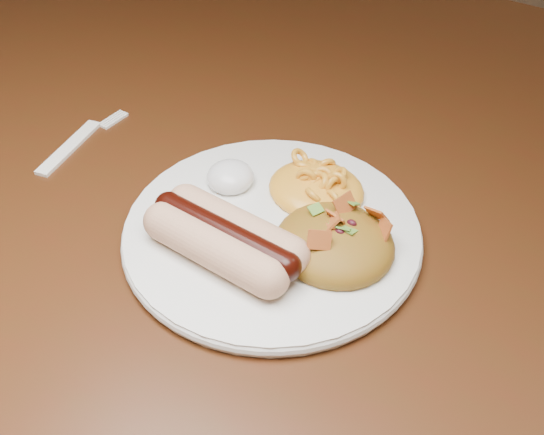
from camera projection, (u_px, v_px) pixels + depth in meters
The scene contains 7 objects.
table at pixel (353, 208), 0.75m from camera, with size 1.60×0.90×0.75m.
plate at pixel (272, 231), 0.57m from camera, with size 0.26×0.26×0.01m, color silver.
hotdog at pixel (225, 237), 0.53m from camera, with size 0.13×0.07×0.03m.
mac_and_cheese at pixel (317, 178), 0.59m from camera, with size 0.09×0.08×0.04m, color orange.
sour_cream at pixel (230, 172), 0.60m from camera, with size 0.05×0.05×0.03m, color silver.
taco_salad at pixel (335, 235), 0.53m from camera, with size 0.10×0.10×0.05m.
fork at pixel (69, 147), 0.67m from camera, with size 0.02×0.12×0.00m, color white.
Camera 1 is at (0.24, -0.52, 1.15)m, focal length 42.00 mm.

